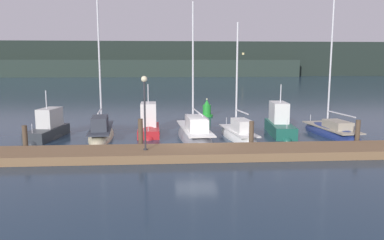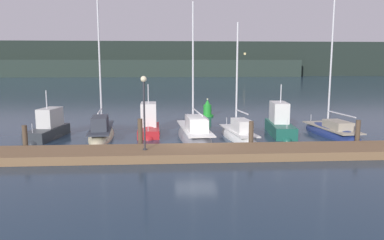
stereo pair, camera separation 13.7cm
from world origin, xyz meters
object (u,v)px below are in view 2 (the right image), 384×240
Objects in this scene: motorboat_berth_1 at (48,133)px; motorboat_berth_6 at (280,128)px; sailboat_berth_4 at (194,136)px; channel_buoy at (207,110)px; sailboat_berth_5 at (238,136)px; dock_lamppost at (144,101)px; sailboat_berth_7 at (331,133)px; sailboat_berth_2 at (101,133)px; motorboat_berth_3 at (149,129)px.

motorboat_berth_1 is 0.88× the size of motorboat_berth_6.
sailboat_berth_4 reaches higher than channel_buoy.
motorboat_berth_1 is at bearing 175.76° from sailboat_berth_5.
dock_lamppost reaches higher than motorboat_berth_1.
sailboat_berth_7 is (6.86, 0.77, -0.03)m from sailboat_berth_5.
motorboat_berth_6 is (3.25, 1.30, 0.27)m from sailboat_berth_5.
sailboat_berth_7 reaches higher than motorboat_berth_6.
sailboat_berth_2 is 2.53× the size of motorboat_berth_3.
motorboat_berth_1 is at bearing -172.13° from motorboat_berth_3.
channel_buoy is (-0.97, 10.64, 0.49)m from sailboat_berth_5.
sailboat_berth_5 is (9.42, -1.36, -0.07)m from sailboat_berth_2.
sailboat_berth_4 is at bearing -28.06° from motorboat_berth_3.
dock_lamppost reaches higher than motorboat_berth_6.
motorboat_berth_3 is 6.43m from sailboat_berth_5.
sailboat_berth_5 is (6.14, -1.90, -0.23)m from motorboat_berth_3.
sailboat_berth_5 is at bearing -84.80° from channel_buoy.
dock_lamppost is (-6.02, -4.98, 2.97)m from sailboat_berth_5.
sailboat_berth_4 is at bearing -4.32° from motorboat_berth_1.
channel_buoy is at bearing 39.01° from motorboat_berth_1.
motorboat_berth_6 is 10.25m from channel_buoy.
sailboat_berth_2 is 1.17× the size of sailboat_berth_4.
sailboat_berth_2 is at bearing 171.80° from sailboat_berth_5.
motorboat_berth_3 is 7.40m from dock_lamppost.
sailboat_berth_4 reaches higher than motorboat_berth_3.
motorboat_berth_3 is 13.06m from sailboat_berth_7.
motorboat_berth_1 is at bearing 175.68° from sailboat_berth_4.
sailboat_berth_7 is (13.01, -1.12, -0.26)m from motorboat_berth_3.
motorboat_berth_6 is at bearing 9.92° from sailboat_berth_4.
motorboat_berth_3 is at bearing 175.06° from sailboat_berth_7.
channel_buoy is (2.01, 10.43, 0.47)m from sailboat_berth_4.
dock_lamppost is (6.90, -5.94, 2.76)m from motorboat_berth_1.
motorboat_berth_6 is 3.66m from sailboat_berth_7.
motorboat_berth_3 is at bearing 151.94° from sailboat_berth_4.
sailboat_berth_2 is 9.52m from sailboat_berth_5.
motorboat_berth_1 is 0.49× the size of sailboat_berth_4.
dock_lamppost is (-5.06, -15.62, 2.47)m from channel_buoy.
sailboat_berth_7 is at bearing -51.56° from channel_buoy.
dock_lamppost is at bearing -145.92° from motorboat_berth_6.
channel_buoy is (11.95, 9.68, 0.29)m from motorboat_berth_1.
motorboat_berth_6 is at bearing 171.72° from sailboat_berth_7.
motorboat_berth_1 is 1.22× the size of dock_lamppost.
sailboat_berth_5 is 0.83× the size of sailboat_berth_7.
motorboat_berth_3 is 1.16× the size of dock_lamppost.
sailboat_berth_5 reaches higher than channel_buoy.
sailboat_berth_2 is 12.56m from channel_buoy.
sailboat_berth_2 is at bearing 169.88° from sailboat_berth_4.
sailboat_berth_5 is 10.70m from channel_buoy.
sailboat_berth_5 is at bearing -4.24° from motorboat_berth_1.
motorboat_berth_1 is 2.79× the size of channel_buoy.
sailboat_berth_2 reaches higher than motorboat_berth_6.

